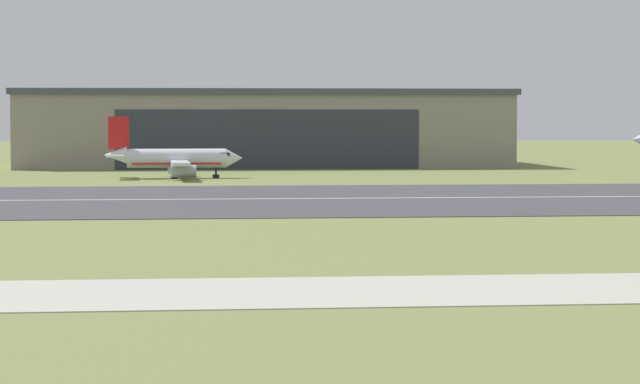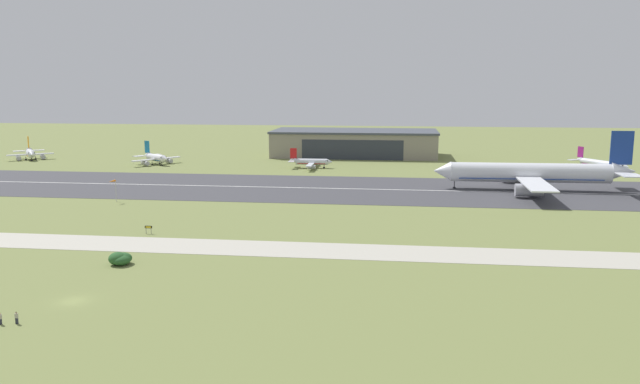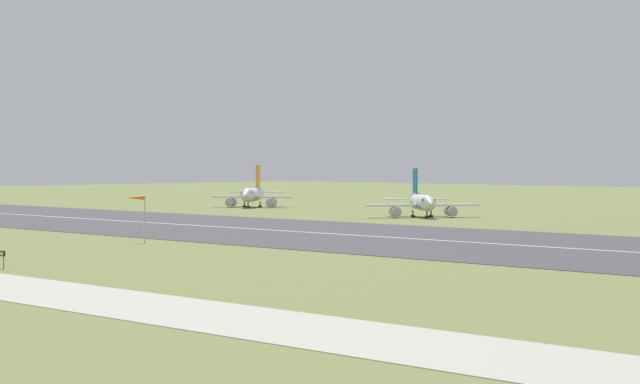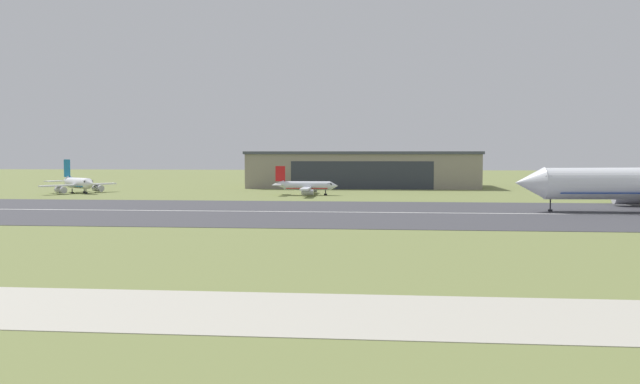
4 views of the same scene
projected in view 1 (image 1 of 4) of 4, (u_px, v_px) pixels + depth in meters
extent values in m
cube|color=#3D3D42|center=(28.00, 201.00, 138.66)|extent=(472.95, 52.00, 0.06)
cube|color=silver|center=(28.00, 200.00, 138.65)|extent=(425.65, 0.70, 0.01)
cube|color=gray|center=(260.00, 131.00, 232.94)|extent=(72.89, 32.16, 10.74)
cube|color=#424751|center=(260.00, 93.00, 232.64)|extent=(73.89, 33.16, 0.90)
cube|color=#2D333D|center=(268.00, 139.00, 216.99)|extent=(43.73, 0.12, 8.59)
cylinder|color=silver|center=(176.00, 158.00, 187.09)|extent=(12.21, 2.56, 2.35)
cone|color=silver|center=(234.00, 158.00, 188.00)|extent=(2.15, 2.38, 2.35)
cone|color=silver|center=(115.00, 155.00, 186.11)|extent=(2.85, 2.16, 2.11)
cube|color=black|center=(225.00, 154.00, 187.83)|extent=(1.13, 2.01, 0.44)
cube|color=red|center=(176.00, 163.00, 187.12)|extent=(10.99, 2.42, 0.20)
cube|color=silver|center=(180.00, 163.00, 180.72)|extent=(2.23, 10.66, 0.40)
cylinder|color=#A8A8B2|center=(183.00, 171.00, 181.66)|extent=(3.08, 1.51, 1.46)
cube|color=silver|center=(177.00, 160.00, 193.57)|extent=(2.23, 10.66, 0.40)
cylinder|color=#A8A8B2|center=(180.00, 168.00, 192.83)|extent=(3.08, 1.51, 1.46)
cube|color=red|center=(119.00, 133.00, 186.02)|extent=(2.56, 0.32, 3.99)
cube|color=silver|center=(115.00, 156.00, 183.18)|extent=(2.30, 3.63, 0.24)
cube|color=silver|center=(116.00, 155.00, 189.06)|extent=(2.30, 3.63, 0.24)
cylinder|color=black|center=(216.00, 173.00, 187.81)|extent=(0.24, 0.24, 1.32)
cylinder|color=black|center=(216.00, 176.00, 187.83)|extent=(0.84, 0.84, 0.44)
cylinder|color=black|center=(175.00, 173.00, 185.76)|extent=(0.24, 0.24, 1.32)
cylinder|color=black|center=(175.00, 177.00, 185.78)|extent=(0.84, 0.84, 0.44)
cylinder|color=black|center=(174.00, 173.00, 188.55)|extent=(0.24, 0.24, 1.32)
cylinder|color=black|center=(174.00, 176.00, 188.57)|extent=(0.84, 0.84, 0.44)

